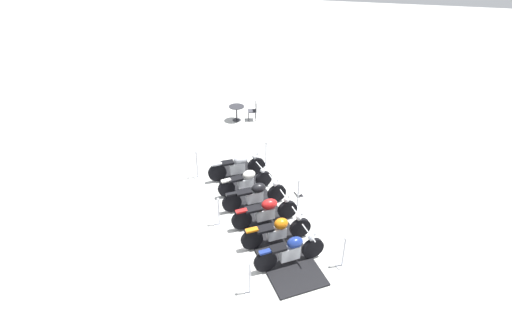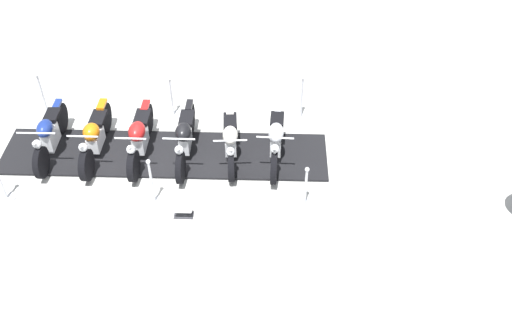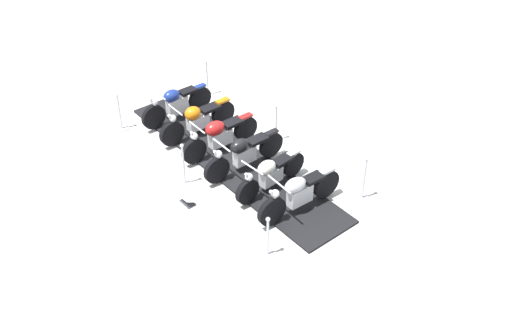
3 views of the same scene
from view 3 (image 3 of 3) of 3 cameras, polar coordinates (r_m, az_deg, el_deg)
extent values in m
plane|color=silver|center=(14.73, -2.22, -0.08)|extent=(80.00, 80.00, 0.00)
cube|color=black|center=(14.71, -2.22, 0.01)|extent=(5.13, 6.61, 0.06)
cylinder|color=black|center=(15.85, -9.65, 4.03)|extent=(0.62, 0.48, 0.67)
cylinder|color=black|center=(16.50, -5.31, 5.83)|extent=(0.62, 0.48, 0.67)
cube|color=silver|center=(16.13, -7.46, 5.15)|extent=(0.60, 0.50, 0.43)
ellipsoid|color=navy|center=(15.89, -7.99, 6.04)|extent=(0.57, 0.53, 0.31)
cube|color=black|center=(16.14, -6.47, 6.50)|extent=(0.53, 0.49, 0.08)
cube|color=navy|center=(16.32, -5.38, 6.93)|extent=(0.38, 0.32, 0.06)
cylinder|color=silver|center=(15.74, -9.48, 5.01)|extent=(0.31, 0.24, 0.56)
cylinder|color=silver|center=(15.60, -9.33, 6.20)|extent=(0.47, 0.66, 0.04)
sphere|color=silver|center=(15.66, -9.56, 5.45)|extent=(0.18, 0.18, 0.18)
cylinder|color=black|center=(15.14, -7.95, 2.50)|extent=(0.63, 0.48, 0.66)
cylinder|color=black|center=(15.84, -3.14, 4.50)|extent=(0.63, 0.48, 0.66)
cube|color=silver|center=(15.46, -5.50, 3.60)|extent=(0.61, 0.52, 0.35)
ellipsoid|color=#D16B0F|center=(15.23, -6.01, 4.43)|extent=(0.55, 0.52, 0.34)
cube|color=black|center=(15.50, -4.38, 4.92)|extent=(0.61, 0.55, 0.08)
cube|color=#D16B0F|center=(15.65, -3.19, 5.62)|extent=(0.39, 0.34, 0.06)
cylinder|color=silver|center=(15.02, -7.78, 3.50)|extent=(0.29, 0.22, 0.56)
cylinder|color=silver|center=(14.88, -7.62, 4.71)|extent=(0.37, 0.54, 0.04)
sphere|color=silver|center=(14.94, -7.89, 3.93)|extent=(0.18, 0.18, 0.18)
cylinder|color=black|center=(14.47, -5.89, 0.86)|extent=(0.62, 0.47, 0.65)
cylinder|color=black|center=(15.20, -0.99, 3.01)|extent=(0.62, 0.47, 0.65)
cube|color=silver|center=(14.79, -3.39, 2.11)|extent=(0.63, 0.52, 0.39)
ellipsoid|color=#AD1919|center=(14.53, -3.91, 3.02)|extent=(0.62, 0.57, 0.35)
cube|color=black|center=(14.82, -2.20, 3.57)|extent=(0.61, 0.55, 0.08)
cube|color=#AD1919|center=(15.00, -1.01, 4.14)|extent=(0.39, 0.33, 0.06)
cylinder|color=silver|center=(14.34, -5.73, 1.86)|extent=(0.26, 0.20, 0.56)
cylinder|color=silver|center=(14.18, -5.58, 3.08)|extent=(0.37, 0.54, 0.04)
sphere|color=silver|center=(14.25, -5.87, 2.27)|extent=(0.18, 0.18, 0.18)
cylinder|color=black|center=(13.81, -3.73, -0.96)|extent=(0.62, 0.46, 0.66)
cylinder|color=black|center=(14.60, 1.42, 1.46)|extent=(0.62, 0.46, 0.66)
cube|color=silver|center=(14.16, -1.08, 0.44)|extent=(0.58, 0.48, 0.39)
ellipsoid|color=black|center=(13.90, -1.56, 1.35)|extent=(0.58, 0.54, 0.33)
cube|color=black|center=(14.19, 0.11, 1.94)|extent=(0.60, 0.53, 0.08)
cube|color=black|center=(14.40, 1.45, 2.63)|extent=(0.38, 0.32, 0.06)
cylinder|color=silver|center=(13.68, -3.49, 0.11)|extent=(0.30, 0.23, 0.56)
cylinder|color=silver|center=(13.52, -3.26, 1.40)|extent=(0.38, 0.56, 0.04)
sphere|color=silver|center=(13.59, -3.57, 0.56)|extent=(0.18, 0.18, 0.18)
cylinder|color=black|center=(13.23, -0.82, -2.99)|extent=(0.56, 0.48, 0.61)
cylinder|color=black|center=(14.04, 3.53, -0.39)|extent=(0.56, 0.48, 0.61)
cube|color=silver|center=(13.60, 1.42, -1.52)|extent=(0.58, 0.53, 0.36)
ellipsoid|color=silver|center=(13.33, 1.01, -0.72)|extent=(0.57, 0.54, 0.31)
cube|color=black|center=(13.65, 2.58, 0.04)|extent=(0.59, 0.55, 0.08)
cube|color=silver|center=(13.84, 3.58, 0.72)|extent=(0.36, 0.33, 0.06)
cylinder|color=silver|center=(13.11, -0.59, -1.98)|extent=(0.27, 0.23, 0.52)
cylinder|color=silver|center=(12.95, -0.36, -0.73)|extent=(0.44, 0.55, 0.04)
sphere|color=silver|center=(13.02, -0.68, -1.62)|extent=(0.18, 0.18, 0.18)
cylinder|color=black|center=(12.68, 1.50, -4.87)|extent=(0.65, 0.46, 0.68)
cylinder|color=black|center=(13.46, 6.64, -2.26)|extent=(0.65, 0.46, 0.68)
cube|color=silver|center=(13.02, 4.16, -3.33)|extent=(0.61, 0.49, 0.43)
ellipsoid|color=#B7BAC1|center=(12.72, 3.74, -2.38)|extent=(0.62, 0.55, 0.32)
cube|color=black|center=(13.02, 5.45, -1.70)|extent=(0.54, 0.48, 0.08)
cube|color=#B7BAC1|center=(13.23, 6.75, -1.00)|extent=(0.40, 0.32, 0.06)
cylinder|color=silver|center=(12.53, 1.85, -3.70)|extent=(0.32, 0.23, 0.58)
cylinder|color=silver|center=(12.35, 2.21, -2.30)|extent=(0.42, 0.65, 0.04)
sphere|color=silver|center=(12.43, 1.83, -3.19)|extent=(0.18, 0.18, 0.18)
cylinder|color=silver|center=(12.31, 1.09, -8.90)|extent=(0.34, 0.34, 0.03)
cylinder|color=silver|center=(11.98, 1.12, -7.35)|extent=(0.05, 0.05, 0.90)
sphere|color=silver|center=(11.65, 1.15, -5.62)|extent=(0.09, 0.09, 0.09)
cylinder|color=silver|center=(14.11, -6.71, -2.18)|extent=(0.31, 0.31, 0.03)
cylinder|color=silver|center=(13.79, -6.86, -0.49)|extent=(0.05, 0.05, 1.02)
sphere|color=silver|center=(13.47, -7.03, 1.35)|extent=(0.09, 0.09, 0.09)
cylinder|color=silver|center=(13.81, 9.97, -3.54)|extent=(0.30, 0.30, 0.03)
cylinder|color=silver|center=(13.47, 10.20, -1.79)|extent=(0.05, 0.05, 1.05)
sphere|color=silver|center=(13.14, 10.46, 0.12)|extent=(0.09, 0.09, 0.09)
cylinder|color=silver|center=(16.25, -12.55, 2.93)|extent=(0.34, 0.34, 0.03)
cylinder|color=silver|center=(15.99, -12.78, 4.42)|extent=(0.05, 0.05, 0.97)
sphere|color=silver|center=(15.73, -13.04, 6.02)|extent=(0.09, 0.09, 0.09)
cylinder|color=silver|center=(15.44, 1.88, 1.91)|extent=(0.35, 0.35, 0.03)
cylinder|color=silver|center=(15.16, 1.92, 3.45)|extent=(0.05, 0.05, 0.97)
sphere|color=silver|center=(14.88, 1.96, 5.12)|extent=(0.09, 0.09, 0.09)
cylinder|color=silver|center=(17.42, -4.55, 6.21)|extent=(0.28, 0.28, 0.03)
cylinder|color=silver|center=(17.17, -4.63, 7.68)|extent=(0.05, 0.05, 1.00)
sphere|color=silver|center=(16.91, -4.72, 9.27)|extent=(0.09, 0.09, 0.09)
cube|color=#333338|center=(13.56, -6.48, -4.05)|extent=(0.38, 0.42, 0.02)
cube|color=white|center=(13.47, -6.52, -3.62)|extent=(0.40, 0.42, 0.15)
camera|label=1|loc=(22.37, -12.60, 35.58)|focal=28.77mm
camera|label=2|loc=(7.61, -60.55, 16.45)|focal=40.82mm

